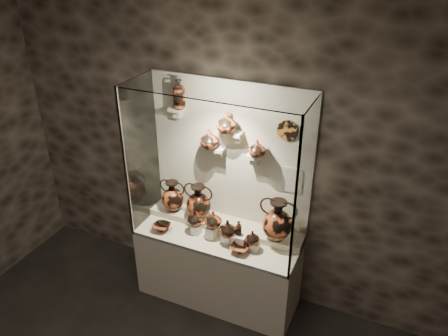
{
  "coord_description": "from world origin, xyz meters",
  "views": [
    {
      "loc": [
        1.53,
        -1.11,
        3.58
      ],
      "look_at": [
        0.05,
        2.24,
        1.61
      ],
      "focal_mm": 35.0,
      "sensor_mm": 36.0,
      "label": 1
    }
  ],
  "objects_px": {
    "amphora_mid": "(199,202)",
    "jug_e": "(252,237)",
    "lekythos_small": "(239,227)",
    "ovoid_vase_a": "(209,139)",
    "kylix_right": "(240,248)",
    "ovoid_vase_c": "(257,148)",
    "lekythos_tall": "(179,93)",
    "amphora_right": "(277,220)",
    "jug_a": "(195,218)",
    "ovoid_vase_b": "(227,122)",
    "jug_b": "(213,219)",
    "kylix_left": "(162,227)",
    "amphora_left": "(173,196)",
    "jug_c": "(228,228)"
  },
  "relations": [
    {
      "from": "amphora_left",
      "to": "amphora_mid",
      "type": "relative_size",
      "value": 0.91
    },
    {
      "from": "jug_e",
      "to": "amphora_mid",
      "type": "bearing_deg",
      "value": 172.42
    },
    {
      "from": "jug_b",
      "to": "ovoid_vase_c",
      "type": "xyz_separation_m",
      "value": [
        0.35,
        0.24,
        0.75
      ]
    },
    {
      "from": "jug_a",
      "to": "amphora_mid",
      "type": "bearing_deg",
      "value": 119.78
    },
    {
      "from": "amphora_left",
      "to": "jug_b",
      "type": "relative_size",
      "value": 1.95
    },
    {
      "from": "lekythos_tall",
      "to": "kylix_left",
      "type": "bearing_deg",
      "value": -102.58
    },
    {
      "from": "amphora_left",
      "to": "jug_c",
      "type": "height_order",
      "value": "amphora_left"
    },
    {
      "from": "jug_a",
      "to": "ovoid_vase_c",
      "type": "relative_size",
      "value": 0.97
    },
    {
      "from": "amphora_mid",
      "to": "jug_a",
      "type": "relative_size",
      "value": 2.34
    },
    {
      "from": "amphora_left",
      "to": "amphora_mid",
      "type": "height_order",
      "value": "amphora_mid"
    },
    {
      "from": "amphora_mid",
      "to": "amphora_right",
      "type": "relative_size",
      "value": 0.88
    },
    {
      "from": "jug_b",
      "to": "kylix_left",
      "type": "relative_size",
      "value": 0.8
    },
    {
      "from": "amphora_left",
      "to": "lekythos_small",
      "type": "height_order",
      "value": "amphora_left"
    },
    {
      "from": "kylix_left",
      "to": "lekythos_tall",
      "type": "bearing_deg",
      "value": 85.9
    },
    {
      "from": "amphora_mid",
      "to": "kylix_left",
      "type": "bearing_deg",
      "value": -115.04
    },
    {
      "from": "jug_c",
      "to": "kylix_left",
      "type": "height_order",
      "value": "jug_c"
    },
    {
      "from": "jug_c",
      "to": "lekythos_tall",
      "type": "xyz_separation_m",
      "value": [
        -0.64,
        0.29,
        1.22
      ]
    },
    {
      "from": "amphora_mid",
      "to": "kylix_right",
      "type": "height_order",
      "value": "amphora_mid"
    },
    {
      "from": "amphora_left",
      "to": "jug_b",
      "type": "bearing_deg",
      "value": -1.09
    },
    {
      "from": "jug_e",
      "to": "ovoid_vase_a",
      "type": "xyz_separation_m",
      "value": [
        -0.57,
        0.26,
        0.83
      ]
    },
    {
      "from": "lekythos_tall",
      "to": "ovoid_vase_c",
      "type": "relative_size",
      "value": 1.89
    },
    {
      "from": "jug_a",
      "to": "kylix_right",
      "type": "distance_m",
      "value": 0.57
    },
    {
      "from": "kylix_left",
      "to": "kylix_right",
      "type": "xyz_separation_m",
      "value": [
        0.88,
        0.01,
        0.0
      ]
    },
    {
      "from": "amphora_right",
      "to": "ovoid_vase_b",
      "type": "relative_size",
      "value": 2.18
    },
    {
      "from": "lekythos_small",
      "to": "kylix_left",
      "type": "distance_m",
      "value": 0.84
    },
    {
      "from": "amphora_right",
      "to": "kylix_left",
      "type": "relative_size",
      "value": 1.93
    },
    {
      "from": "amphora_left",
      "to": "ovoid_vase_c",
      "type": "bearing_deg",
      "value": 20.42
    },
    {
      "from": "amphora_right",
      "to": "lekythos_small",
      "type": "xyz_separation_m",
      "value": [
        -0.34,
        -0.15,
        -0.08
      ]
    },
    {
      "from": "jug_a",
      "to": "kylix_left",
      "type": "relative_size",
      "value": 0.73
    },
    {
      "from": "jug_e",
      "to": "kylix_right",
      "type": "relative_size",
      "value": 0.63
    },
    {
      "from": "ovoid_vase_a",
      "to": "amphora_right",
      "type": "bearing_deg",
      "value": 9.87
    },
    {
      "from": "lekythos_tall",
      "to": "ovoid_vase_a",
      "type": "distance_m",
      "value": 0.53
    },
    {
      "from": "amphora_right",
      "to": "ovoid_vase_b",
      "type": "distance_m",
      "value": 1.07
    },
    {
      "from": "ovoid_vase_b",
      "to": "jug_e",
      "type": "bearing_deg",
      "value": -21.79
    },
    {
      "from": "amphora_right",
      "to": "jug_e",
      "type": "xyz_separation_m",
      "value": [
        -0.19,
        -0.18,
        -0.14
      ]
    },
    {
      "from": "amphora_right",
      "to": "jug_b",
      "type": "bearing_deg",
      "value": -156.68
    },
    {
      "from": "amphora_left",
      "to": "jug_e",
      "type": "bearing_deg",
      "value": 4.75
    },
    {
      "from": "jug_c",
      "to": "lekythos_small",
      "type": "xyz_separation_m",
      "value": [
        0.11,
        0.03,
        0.03
      ]
    },
    {
      "from": "lekythos_small",
      "to": "ovoid_vase_a",
      "type": "distance_m",
      "value": 0.92
    },
    {
      "from": "jug_c",
      "to": "ovoid_vase_b",
      "type": "distance_m",
      "value": 1.05
    },
    {
      "from": "kylix_right",
      "to": "ovoid_vase_c",
      "type": "height_order",
      "value": "ovoid_vase_c"
    },
    {
      "from": "kylix_right",
      "to": "ovoid_vase_a",
      "type": "height_order",
      "value": "ovoid_vase_a"
    },
    {
      "from": "lekythos_small",
      "to": "kylix_left",
      "type": "height_order",
      "value": "lekythos_small"
    },
    {
      "from": "jug_a",
      "to": "amphora_right",
      "type": "bearing_deg",
      "value": 26.31
    },
    {
      "from": "jug_c",
      "to": "ovoid_vase_c",
      "type": "xyz_separation_m",
      "value": [
        0.18,
        0.27,
        0.79
      ]
    },
    {
      "from": "amphora_left",
      "to": "jug_e",
      "type": "height_order",
      "value": "amphora_left"
    },
    {
      "from": "amphora_left",
      "to": "lekythos_tall",
      "type": "distance_m",
      "value": 1.16
    },
    {
      "from": "jug_c",
      "to": "kylix_right",
      "type": "height_order",
      "value": "jug_c"
    },
    {
      "from": "amphora_left",
      "to": "ovoid_vase_b",
      "type": "bearing_deg",
      "value": 20.92
    },
    {
      "from": "amphora_mid",
      "to": "jug_e",
      "type": "height_order",
      "value": "amphora_mid"
    }
  ]
}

